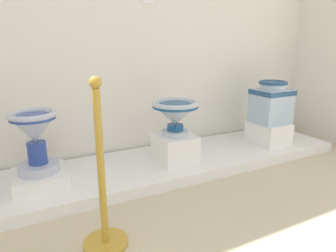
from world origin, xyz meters
TOP-DOWN VIEW (x-y plane):
  - wall_back at (1.99, 2.77)m, footprint 4.18×0.06m
  - display_platform at (1.99, 2.31)m, footprint 3.46×0.81m
  - plinth_block_slender_white at (0.86, 2.29)m, footprint 0.39×0.38m
  - antique_toilet_slender_white at (0.86, 2.29)m, footprint 0.33×0.33m
  - plinth_block_central_ornate at (1.99, 2.24)m, footprint 0.33×0.35m
  - antique_toilet_central_ornate at (1.99, 2.24)m, footprint 0.41×0.41m
  - plinth_block_rightmost at (3.12, 2.24)m, footprint 0.32×0.38m
  - antique_toilet_rightmost at (3.12, 2.24)m, footprint 0.36×0.32m
  - stanchion_post_near_left at (1.14, 1.50)m, footprint 0.26×0.26m

SIDE VIEW (x-z plane):
  - display_platform at x=1.99m, z-range 0.00..0.09m
  - plinth_block_slender_white at x=0.86m, z-range 0.09..0.19m
  - plinth_block_rightmost at x=3.12m, z-range 0.09..0.32m
  - plinth_block_central_ornate at x=1.99m, z-range 0.09..0.34m
  - stanchion_post_near_left at x=1.14m, z-range -0.20..0.77m
  - antique_toilet_slender_white at x=0.86m, z-range 0.26..0.72m
  - antique_toilet_central_ornate at x=1.99m, z-range 0.39..0.69m
  - antique_toilet_rightmost at x=3.12m, z-range 0.32..0.76m
  - wall_back at x=1.99m, z-range 0.00..3.02m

